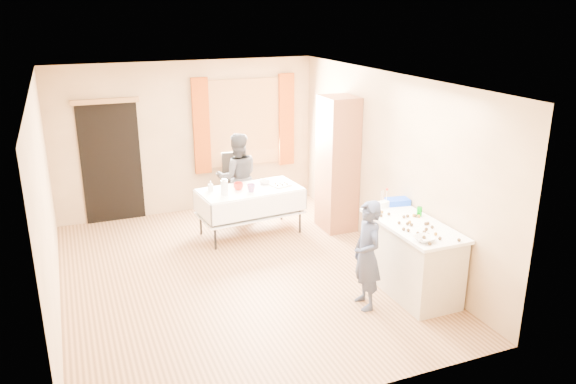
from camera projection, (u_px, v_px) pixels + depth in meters
name	position (u px, v px, depth m)	size (l,w,h in m)	color
floor	(238.00, 275.00, 7.59)	(4.50, 5.50, 0.02)	#9E7047
ceiling	(232.00, 79.00, 6.76)	(4.50, 5.50, 0.02)	white
wall_back	(188.00, 138.00, 9.60)	(4.50, 0.02, 2.60)	tan
wall_front	(331.00, 273.00, 4.75)	(4.50, 0.02, 2.60)	tan
wall_left	(45.00, 205.00, 6.37)	(0.02, 5.50, 2.60)	tan
wall_right	(388.00, 165.00, 7.99)	(0.02, 5.50, 2.60)	tan
window_frame	(244.00, 123.00, 9.86)	(1.32, 0.06, 1.52)	olive
window_pane	(244.00, 123.00, 9.85)	(1.20, 0.02, 1.40)	white
curtain_left	(201.00, 126.00, 9.54)	(0.28, 0.06, 1.65)	#91390B
curtain_right	(286.00, 120.00, 10.10)	(0.28, 0.06, 1.65)	#91390B
doorway	(111.00, 163.00, 9.21)	(0.95, 0.04, 2.00)	black
door_lintel	(105.00, 101.00, 8.86)	(1.05, 0.06, 0.08)	olive
cabinet	(337.00, 164.00, 8.86)	(0.50, 0.60, 2.14)	brown
counter	(411.00, 257.00, 7.04)	(0.69, 1.45, 0.91)	beige
party_table	(250.00, 207.00, 8.81)	(1.66, 0.96, 0.75)	black
chair	(237.00, 194.00, 9.86)	(0.47, 0.47, 1.03)	black
girl	(367.00, 255.00, 6.59)	(0.36, 0.51, 1.34)	#262E4A
woman	(238.00, 177.00, 9.33)	(0.79, 0.66, 1.49)	black
soda_can	(419.00, 211.00, 7.12)	(0.07, 0.07, 0.12)	#038D0B
mixing_bowl	(424.00, 239.00, 6.37)	(0.25, 0.25, 0.06)	white
foam_block	(383.00, 204.00, 7.44)	(0.15, 0.10, 0.08)	white
blue_basket	(398.00, 202.00, 7.54)	(0.30, 0.20, 0.08)	blue
pitcher	(224.00, 188.00, 8.41)	(0.11, 0.11, 0.22)	silver
cup_red	(238.00, 186.00, 8.65)	(0.16, 0.16, 0.11)	red
cup_rainbow	(251.00, 188.00, 8.56)	(0.17, 0.17, 0.12)	red
small_bowl	(265.00, 182.00, 8.95)	(0.20, 0.20, 0.05)	white
pastry_tray	(281.00, 185.00, 8.85)	(0.28, 0.20, 0.02)	white
bottle	(211.00, 186.00, 8.61)	(0.07, 0.07, 0.15)	white
cake_balls	(416.00, 227.00, 6.73)	(0.48, 1.16, 0.04)	#3F2314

